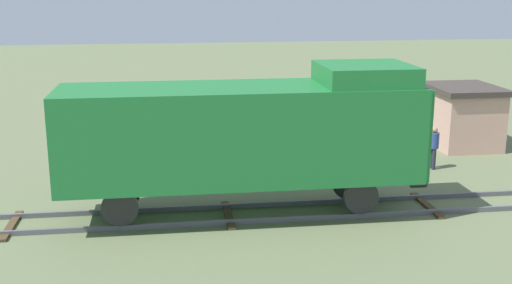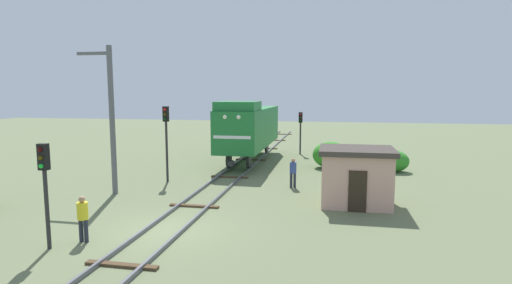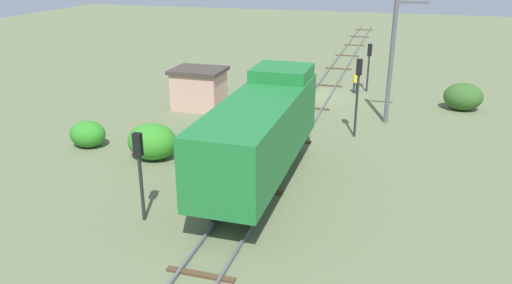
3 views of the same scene
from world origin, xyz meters
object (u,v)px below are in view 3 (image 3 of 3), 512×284
at_px(locomotive, 261,128).
at_px(traffic_signal_mid, 358,84).
at_px(relay_hut, 199,88).
at_px(worker_near_track, 356,81).
at_px(worker_by_signal, 232,109).
at_px(traffic_signal_far, 139,160).
at_px(catenary_mast, 393,57).
at_px(traffic_signal_near, 369,58).

relative_size(locomotive, traffic_signal_mid, 2.55).
bearing_deg(relay_hut, worker_near_track, -145.07).
distance_m(worker_near_track, worker_by_signal, 11.69).
distance_m(worker_near_track, relay_hut, 12.08).
relative_size(traffic_signal_far, relay_hut, 1.05).
bearing_deg(traffic_signal_mid, worker_near_track, -84.15).
relative_size(traffic_signal_mid, worker_near_track, 2.68).
bearing_deg(traffic_signal_far, catenary_mast, -119.33).
xyz_separation_m(traffic_signal_mid, relay_hut, (10.90, -2.84, -1.75)).
bearing_deg(worker_near_track, relay_hut, 73.84).
bearing_deg(relay_hut, locomotive, 125.13).
bearing_deg(traffic_signal_far, locomotive, -129.18).
relative_size(traffic_signal_near, worker_by_signal, 2.16).
relative_size(worker_by_signal, relay_hut, 0.49).
distance_m(traffic_signal_far, worker_near_track, 22.85).
xyz_separation_m(locomotive, worker_near_track, (-2.40, -17.57, -1.78)).
height_order(locomotive, worker_near_track, locomotive).
bearing_deg(locomotive, worker_near_track, -97.78).
bearing_deg(relay_hut, traffic_signal_far, 104.50).
height_order(locomotive, catenary_mast, catenary_mast).
relative_size(traffic_signal_mid, worker_by_signal, 2.68).
bearing_deg(worker_near_track, traffic_signal_mid, 134.77).
distance_m(traffic_signal_near, catenary_mast, 7.76).
height_order(traffic_signal_far, worker_by_signal, traffic_signal_far).
xyz_separation_m(worker_near_track, catenary_mast, (-2.66, 6.57, 3.13)).
height_order(worker_near_track, worker_by_signal, same).
distance_m(locomotive, relay_hut, 13.11).
relative_size(locomotive, relay_hut, 3.31).
height_order(worker_near_track, catenary_mast, catenary_mast).
relative_size(traffic_signal_near, traffic_signal_far, 1.00).
relative_size(traffic_signal_near, worker_near_track, 2.16).
bearing_deg(locomotive, traffic_signal_far, 50.82).
relative_size(traffic_signal_far, worker_near_track, 2.16).
height_order(traffic_signal_near, traffic_signal_far, traffic_signal_near).
xyz_separation_m(worker_by_signal, relay_hut, (3.30, -2.73, 0.40)).
height_order(traffic_signal_far, catenary_mast, catenary_mast).
relative_size(traffic_signal_mid, catenary_mast, 0.59).
xyz_separation_m(traffic_signal_far, worker_by_signal, (0.60, -12.34, -1.57)).
bearing_deg(worker_near_track, traffic_signal_near, -96.28).
relative_size(traffic_signal_mid, relay_hut, 1.30).
height_order(traffic_signal_near, traffic_signal_mid, traffic_signal_mid).
xyz_separation_m(worker_near_track, worker_by_signal, (6.60, 9.65, 0.00)).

